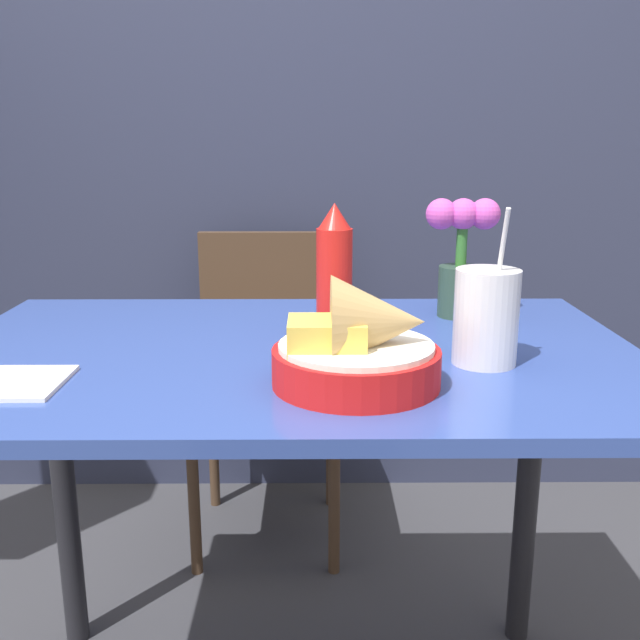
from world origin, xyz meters
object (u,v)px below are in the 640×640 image
object	(u,v)px
ketchup_bottle	(334,274)
drink_cup	(486,320)
chair_far_window	(269,358)
flower_vase	(461,255)
food_basket	(362,347)

from	to	relation	value
ketchup_bottle	drink_cup	size ratio (longest dim) A/B	0.96
chair_far_window	flower_vase	bearing A→B (deg)	-56.79
food_basket	flower_vase	world-z (taller)	flower_vase
drink_cup	flower_vase	size ratio (longest dim) A/B	1.06
food_basket	flower_vase	size ratio (longest dim) A/B	1.04
food_basket	drink_cup	xyz separation A→B (m)	(0.19, 0.10, 0.01)
food_basket	ketchup_bottle	size ratio (longest dim) A/B	1.02
food_basket	ketchup_bottle	bearing A→B (deg)	97.52
food_basket	drink_cup	world-z (taller)	drink_cup
drink_cup	chair_far_window	bearing A→B (deg)	112.88
chair_far_window	drink_cup	distance (m)	1.05
chair_far_window	flower_vase	xyz separation A→B (m)	(0.40, -0.62, 0.39)
chair_far_window	food_basket	world-z (taller)	food_basket
ketchup_bottle	chair_far_window	bearing A→B (deg)	101.98
chair_far_window	ketchup_bottle	bearing A→B (deg)	-78.02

